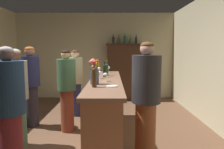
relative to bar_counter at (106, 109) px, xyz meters
name	(u,v)px	position (x,y,z in m)	size (l,w,h in m)	color
floor	(79,144)	(-0.44, -0.24, -0.53)	(8.92, 8.92, 0.00)	brown
wall_back	(95,56)	(-0.44, 3.25, 0.84)	(5.17, 0.12, 2.74)	#C3BB93
bar_counter	(106,109)	(0.00, 0.00, 0.00)	(0.53, 2.81, 1.06)	#985E3D
display_cabinet	(124,71)	(0.50, 2.94, 0.38)	(1.15, 0.43, 1.76)	#3A2214
wine_bottle_malbec	(105,70)	(-0.03, 0.33, 0.65)	(0.06, 0.06, 0.29)	black
wine_bottle_chardonnay	(107,69)	(0.01, 0.57, 0.66)	(0.07, 0.07, 0.30)	#213823
wine_bottle_riesling	(94,76)	(-0.13, -0.74, 0.67)	(0.07, 0.07, 0.35)	#472D13
wine_glass_front	(108,68)	(0.03, 1.08, 0.63)	(0.07, 0.07, 0.15)	white
wine_glass_mid	(99,69)	(-0.17, 0.98, 0.62)	(0.07, 0.07, 0.14)	white
wine_glass_rear	(105,75)	(0.00, -0.21, 0.63)	(0.08, 0.08, 0.14)	white
wine_glass_spare	(99,73)	(-0.12, 0.11, 0.62)	(0.08, 0.08, 0.14)	white
flower_arrangement	(94,73)	(-0.15, -0.48, 0.69)	(0.15, 0.15, 0.38)	#384969
cheese_plate	(112,86)	(0.11, -0.69, 0.53)	(0.16, 0.16, 0.01)	white
display_bottle_left	(113,40)	(0.15, 2.94, 1.36)	(0.07, 0.07, 0.29)	black
display_bottle_midleft	(119,40)	(0.31, 2.94, 1.36)	(0.07, 0.07, 0.28)	#41301D
display_bottle_center	(124,39)	(0.49, 2.94, 1.38)	(0.08, 0.08, 0.35)	#193324
display_bottle_midright	(130,40)	(0.66, 2.94, 1.35)	(0.06, 0.06, 0.30)	#304527
display_bottle_right	(136,39)	(0.86, 2.94, 1.36)	(0.07, 0.07, 0.30)	black
patron_redhead	(9,109)	(-1.10, -1.15, 0.34)	(0.37, 0.37, 1.61)	maroon
patron_tall	(67,88)	(-0.75, 0.34, 0.32)	(0.35, 0.35, 1.57)	brown
patron_by_cabinet	(76,80)	(-0.75, 1.32, 0.33)	(0.34, 0.34, 1.57)	navy
patron_near_entrance	(31,83)	(-1.53, 0.60, 0.37)	(0.35, 0.35, 1.64)	#2E2B35
patron_in_grey	(17,94)	(-1.40, -0.32, 0.33)	(0.36, 0.36, 1.59)	#436E53
bartender	(146,99)	(0.57, -0.78, 0.38)	(0.39, 0.39, 1.67)	brown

